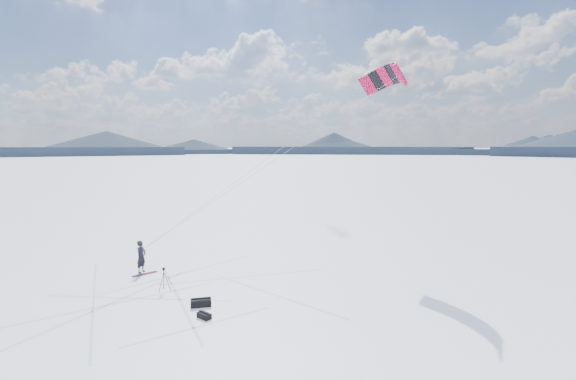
{
  "coord_description": "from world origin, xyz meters",
  "views": [
    {
      "loc": [
        4.88,
        -20.83,
        7.72
      ],
      "look_at": [
        5.91,
        5.56,
        4.83
      ],
      "focal_mm": 26.0,
      "sensor_mm": 36.0,
      "label": 1
    }
  ],
  "objects_px": {
    "gear_bag_b": "(204,315)",
    "gear_bag_a": "(201,302)",
    "snowkiter": "(142,272)",
    "tripod": "(164,276)",
    "snowboard": "(145,274)"
  },
  "relations": [
    {
      "from": "gear_bag_a",
      "to": "gear_bag_b",
      "type": "xyz_separation_m",
      "value": [
        0.38,
        -1.41,
        -0.06
      ]
    },
    {
      "from": "tripod",
      "to": "gear_bag_b",
      "type": "xyz_separation_m",
      "value": [
        2.67,
        -3.62,
        -0.68
      ]
    },
    {
      "from": "snowboard",
      "to": "gear_bag_a",
      "type": "distance_m",
      "value": 6.61
    },
    {
      "from": "snowkiter",
      "to": "tripod",
      "type": "distance_m",
      "value": 4.03
    },
    {
      "from": "tripod",
      "to": "snowkiter",
      "type": "bearing_deg",
      "value": 132.51
    },
    {
      "from": "snowboard",
      "to": "tripod",
      "type": "bearing_deg",
      "value": -99.04
    },
    {
      "from": "snowkiter",
      "to": "tripod",
      "type": "height_order",
      "value": "tripod"
    },
    {
      "from": "gear_bag_a",
      "to": "gear_bag_b",
      "type": "bearing_deg",
      "value": -85.47
    },
    {
      "from": "gear_bag_a",
      "to": "snowboard",
      "type": "bearing_deg",
      "value": 118.95
    },
    {
      "from": "gear_bag_a",
      "to": "tripod",
      "type": "bearing_deg",
      "value": 125.59
    },
    {
      "from": "gear_bag_a",
      "to": "gear_bag_b",
      "type": "relative_size",
      "value": 1.43
    },
    {
      "from": "tripod",
      "to": "gear_bag_a",
      "type": "relative_size",
      "value": 1.22
    },
    {
      "from": "snowkiter",
      "to": "gear_bag_b",
      "type": "height_order",
      "value": "snowkiter"
    },
    {
      "from": "snowboard",
      "to": "gear_bag_a",
      "type": "xyz_separation_m",
      "value": [
        4.19,
        -5.11,
        0.17
      ]
    },
    {
      "from": "gear_bag_b",
      "to": "gear_bag_a",
      "type": "bearing_deg",
      "value": 145.98
    }
  ]
}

